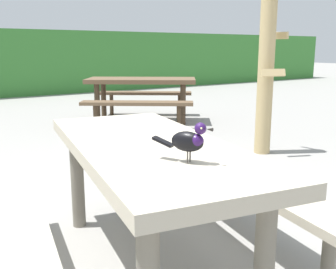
{
  "coord_description": "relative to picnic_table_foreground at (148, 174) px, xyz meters",
  "views": [
    {
      "loc": [
        -0.72,
        -1.87,
        1.23
      ],
      "look_at": [
        0.3,
        -0.38,
        0.84
      ],
      "focal_mm": 42.66,
      "sensor_mm": 36.0,
      "label": 1
    }
  ],
  "objects": [
    {
      "name": "stalk_post_right_side",
      "position": [
        2.47,
        1.42,
        0.39
      ],
      "size": [
        0.46,
        0.43,
        1.89
      ],
      "color": "tan",
      "rests_on": "ground"
    },
    {
      "name": "bird_grackle",
      "position": [
        -0.07,
        -0.45,
        0.29
      ],
      "size": [
        0.16,
        0.26,
        0.18
      ],
      "color": "black",
      "rests_on": "picnic_table_foreground"
    },
    {
      "name": "picnic_table_foreground",
      "position": [
        0.0,
        0.0,
        0.0
      ],
      "size": [
        1.98,
        2.0,
        0.74
      ],
      "color": "#B2A893",
      "rests_on": "ground"
    },
    {
      "name": "picnic_table_mid_left",
      "position": [
        2.33,
        4.02,
        0.0
      ],
      "size": [
        2.37,
        2.37,
        0.74
      ],
      "color": "brown",
      "rests_on": "ground"
    }
  ]
}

